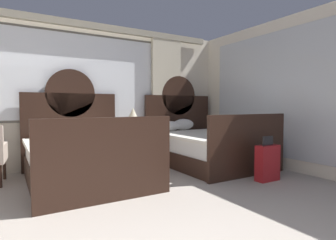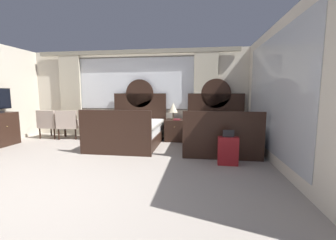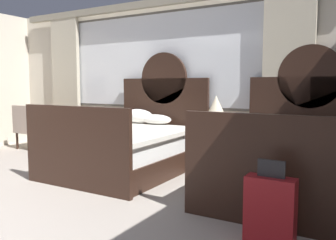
% 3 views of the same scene
% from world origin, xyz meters
% --- Properties ---
extents(wall_back_window, '(6.79, 0.22, 2.70)m').
position_xyz_m(wall_back_window, '(0.00, 4.26, 1.43)').
color(wall_back_window, beige).
rests_on(wall_back_window, ground_plane).
extents(wall_right_mirror, '(0.08, 4.85, 2.70)m').
position_xyz_m(wall_right_mirror, '(3.43, 1.85, 1.35)').
color(wall_right_mirror, beige).
rests_on(wall_right_mirror, ground_plane).
extents(bed_near_window, '(1.64, 2.13, 1.79)m').
position_xyz_m(bed_near_window, '(0.14, 3.16, 0.37)').
color(bed_near_window, black).
rests_on(bed_near_window, ground_plane).
extents(bed_near_mirror, '(1.64, 2.13, 1.79)m').
position_xyz_m(bed_near_mirror, '(2.45, 3.16, 0.36)').
color(bed_near_mirror, black).
rests_on(bed_near_mirror, ground_plane).
extents(nightstand_between_beds, '(0.57, 0.60, 0.61)m').
position_xyz_m(nightstand_between_beds, '(1.31, 3.78, 0.31)').
color(nightstand_between_beds, black).
rests_on(nightstand_between_beds, ground_plane).
extents(table_lamp_on_nightstand, '(0.27, 0.27, 0.49)m').
position_xyz_m(table_lamp_on_nightstand, '(1.23, 3.82, 0.95)').
color(table_lamp_on_nightstand, brown).
rests_on(table_lamp_on_nightstand, nightstand_between_beds).
extents(book_on_nightstand, '(0.18, 0.26, 0.03)m').
position_xyz_m(book_on_nightstand, '(1.35, 3.67, 0.63)').
color(book_on_nightstand, maroon).
rests_on(book_on_nightstand, nightstand_between_beds).
extents(suitcase_on_floor, '(0.38, 0.17, 0.68)m').
position_xyz_m(suitcase_on_floor, '(2.53, 1.75, 0.28)').
color(suitcase_on_floor, maroon).
rests_on(suitcase_on_floor, ground_plane).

